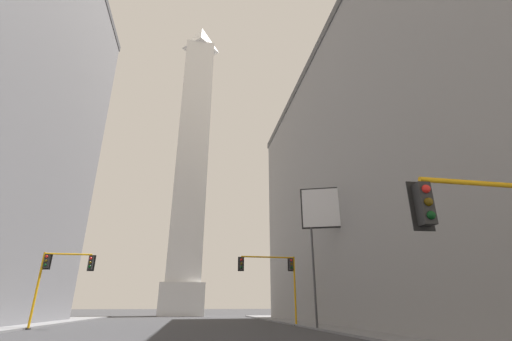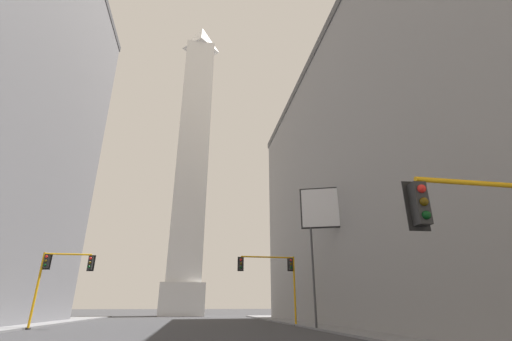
% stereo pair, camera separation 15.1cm
% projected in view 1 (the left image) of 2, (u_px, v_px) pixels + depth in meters
% --- Properties ---
extents(sidewalk_right, '(5.00, 78.28, 0.15)m').
position_uv_depth(sidewalk_right, '(369.00, 332.00, 23.06)').
color(sidewalk_right, slate).
rests_on(sidewalk_right, ground_plane).
extents(building_right, '(24.22, 49.56, 28.55)m').
position_uv_depth(building_right, '(435.00, 174.00, 34.99)').
color(building_right, gray).
rests_on(building_right, ground_plane).
extents(obelisk, '(7.62, 7.62, 64.12)m').
position_uv_depth(obelisk, '(193.00, 154.00, 70.31)').
color(obelisk, silver).
rests_on(obelisk, ground_plane).
extents(traffic_light_near_right, '(4.18, 0.51, 4.91)m').
position_uv_depth(traffic_light_near_right, '(507.00, 224.00, 8.93)').
color(traffic_light_near_right, orange).
rests_on(traffic_light_near_right, ground_plane).
extents(traffic_light_mid_left, '(4.22, 0.51, 5.85)m').
position_uv_depth(traffic_light_mid_left, '(59.00, 270.00, 28.14)').
color(traffic_light_mid_left, orange).
rests_on(traffic_light_mid_left, ground_plane).
extents(traffic_light_mid_right, '(5.64, 0.51, 6.17)m').
position_uv_depth(traffic_light_mid_right, '(276.00, 272.00, 32.55)').
color(traffic_light_mid_right, orange).
rests_on(traffic_light_mid_right, ground_plane).
extents(billboard_sign, '(4.33, 1.75, 11.29)m').
position_uv_depth(billboard_sign, '(328.00, 213.00, 28.97)').
color(billboard_sign, '#3F3F42').
rests_on(billboard_sign, ground_plane).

